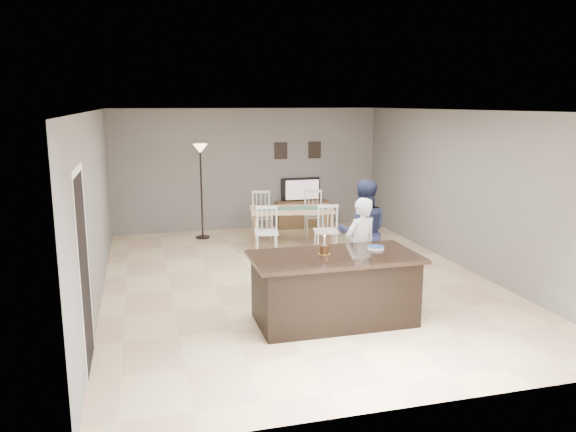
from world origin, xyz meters
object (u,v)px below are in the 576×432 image
object	(u,v)px
birthday_cake	(324,249)
floor_lamp	(201,166)
kitchen_island	(334,288)
plate_stack	(376,248)
dining_table	(292,215)
television	(301,190)
woman	(361,248)
tv_console	(302,214)
man	(363,233)

from	to	relation	value
birthday_cake	floor_lamp	size ratio (longest dim) A/B	0.13
kitchen_island	floor_lamp	world-z (taller)	floor_lamp
kitchen_island	plate_stack	world-z (taller)	plate_stack
plate_stack	dining_table	world-z (taller)	dining_table
television	woman	bearing A→B (deg)	83.85
dining_table	floor_lamp	size ratio (longest dim) A/B	1.03
television	birthday_cake	world-z (taller)	birthday_cake
birthday_cake	plate_stack	world-z (taller)	birthday_cake
woman	floor_lamp	world-z (taller)	floor_lamp
tv_console	television	world-z (taller)	television
birthday_cake	floor_lamp	world-z (taller)	floor_lamp
kitchen_island	man	size ratio (longest dim) A/B	1.29
plate_stack	dining_table	distance (m)	3.81
television	birthday_cake	bearing A→B (deg)	76.69
birthday_cake	television	bearing A→B (deg)	76.69
tv_console	plate_stack	bearing A→B (deg)	-96.01
woman	floor_lamp	distance (m)	4.74
tv_console	dining_table	bearing A→B (deg)	-112.98
floor_lamp	tv_console	bearing A→B (deg)	11.63
kitchen_island	tv_console	size ratio (longest dim) A/B	1.79
plate_stack	birthday_cake	bearing A→B (deg)	-175.84
dining_table	tv_console	bearing A→B (deg)	75.78
man	woman	bearing A→B (deg)	76.89
tv_console	floor_lamp	bearing A→B (deg)	-168.37
man	kitchen_island	bearing A→B (deg)	67.34
man	birthday_cake	distance (m)	1.65
television	plate_stack	distance (m)	5.53
television	floor_lamp	world-z (taller)	floor_lamp
tv_console	floor_lamp	xyz separation A→B (m)	(-2.34, -0.48, 1.24)
woman	plate_stack	bearing A→B (deg)	66.74
television	plate_stack	world-z (taller)	television
tv_console	dining_table	distance (m)	1.80
birthday_cake	plate_stack	xyz separation A→B (m)	(0.74, 0.05, -0.04)
kitchen_island	television	size ratio (longest dim) A/B	2.35
woman	birthday_cake	distance (m)	1.07
television	man	bearing A→B (deg)	86.66
tv_console	floor_lamp	distance (m)	2.69
tv_console	birthday_cake	bearing A→B (deg)	-103.47
birthday_cake	dining_table	bearing A→B (deg)	80.85
woman	plate_stack	size ratio (longest dim) A/B	6.47
woman	birthday_cake	size ratio (longest dim) A/B	5.93
woman	plate_stack	xyz separation A→B (m)	(-0.05, -0.64, 0.17)
television	woman	size ratio (longest dim) A/B	0.61
kitchen_island	plate_stack	bearing A→B (deg)	12.85
man	floor_lamp	bearing A→B (deg)	-48.33
kitchen_island	television	bearing A→B (deg)	77.99
kitchen_island	man	world-z (taller)	man
man	dining_table	size ratio (longest dim) A/B	0.81
woman	man	distance (m)	0.64
kitchen_island	plate_stack	size ratio (longest dim) A/B	9.33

